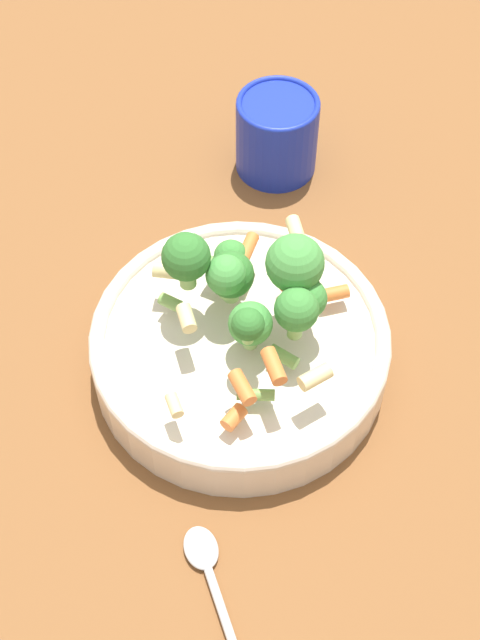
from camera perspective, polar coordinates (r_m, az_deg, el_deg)
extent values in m
plane|color=brown|center=(0.78, 0.00, -2.84)|extent=(3.00, 3.00, 0.00)
cylinder|color=beige|center=(0.77, 0.00, -1.96)|extent=(0.25, 0.25, 0.04)
torus|color=beige|center=(0.75, 0.00, -1.04)|extent=(0.25, 0.25, 0.01)
cylinder|color=#8CB766|center=(0.73, 0.66, -1.24)|extent=(0.01, 0.01, 0.01)
sphere|color=#479342|center=(0.71, 0.67, -0.22)|extent=(0.04, 0.04, 0.04)
cylinder|color=#8CB766|center=(0.73, 3.85, 1.44)|extent=(0.01, 0.01, 0.01)
sphere|color=#479342|center=(0.72, 3.93, 2.36)|extent=(0.03, 0.03, 0.03)
cylinder|color=#8CB766|center=(0.73, -3.37, 2.75)|extent=(0.01, 0.01, 0.02)
sphere|color=#33722D|center=(0.71, -3.47, 4.06)|extent=(0.04, 0.04, 0.04)
cylinder|color=#8CB766|center=(0.77, -0.57, 3.21)|extent=(0.01, 0.01, 0.01)
sphere|color=#3D8438|center=(0.76, -0.58, 4.06)|extent=(0.03, 0.03, 0.03)
cylinder|color=#8CB766|center=(0.73, 4.18, 0.43)|extent=(0.01, 0.01, 0.02)
sphere|color=#3D8438|center=(0.71, 4.28, 1.49)|extent=(0.03, 0.03, 0.03)
cylinder|color=#8CB766|center=(0.73, 3.42, 2.12)|extent=(0.02, 0.02, 0.02)
sphere|color=#479342|center=(0.70, 3.53, 3.65)|extent=(0.05, 0.05, 0.05)
cylinder|color=#8CB766|center=(0.71, 3.54, -0.50)|extent=(0.01, 0.01, 0.02)
sphere|color=#3D8438|center=(0.69, 3.64, 0.67)|extent=(0.04, 0.04, 0.04)
cylinder|color=#8CB766|center=(0.70, 0.50, -1.07)|extent=(0.01, 0.01, 0.01)
sphere|color=#33722D|center=(0.68, 0.51, -0.28)|extent=(0.03, 0.03, 0.03)
cylinder|color=#8CB766|center=(0.73, -0.89, 1.91)|extent=(0.01, 0.01, 0.01)
sphere|color=#479342|center=(0.72, -0.91, 2.90)|extent=(0.03, 0.03, 0.03)
cylinder|color=#8CB766|center=(0.75, -0.60, 1.79)|extent=(0.01, 0.01, 0.01)
sphere|color=#33722D|center=(0.73, -0.61, 2.93)|extent=(0.04, 0.04, 0.04)
cylinder|color=beige|center=(0.75, -4.83, 3.20)|extent=(0.02, 0.02, 0.01)
cylinder|color=orange|center=(0.76, 0.48, 4.58)|extent=(0.03, 0.02, 0.01)
cylinder|color=#729E4C|center=(0.72, 2.81, -2.36)|extent=(0.02, 0.03, 0.01)
cylinder|color=beige|center=(0.71, -3.44, 0.12)|extent=(0.03, 0.02, 0.01)
cylinder|color=beige|center=(0.68, 4.84, -3.66)|extent=(0.02, 0.03, 0.01)
cylinder|color=#729E4C|center=(0.76, -1.31, 3.36)|extent=(0.03, 0.03, 0.01)
cylinder|color=#729E4C|center=(0.70, 1.01, -4.80)|extent=(0.01, 0.03, 0.01)
cylinder|color=orange|center=(0.76, 6.04, 1.70)|extent=(0.02, 0.03, 0.01)
cylinder|color=orange|center=(0.69, -0.39, -6.25)|extent=(0.02, 0.02, 0.01)
cylinder|color=orange|center=(0.68, 0.48, -4.33)|extent=(0.03, 0.02, 0.01)
cylinder|color=#729E4C|center=(0.75, -4.48, 1.14)|extent=(0.02, 0.02, 0.01)
cylinder|color=orange|center=(0.77, 3.42, 2.68)|extent=(0.03, 0.03, 0.01)
cylinder|color=beige|center=(0.68, -4.23, -5.46)|extent=(0.02, 0.02, 0.01)
cylinder|color=orange|center=(0.67, 2.18, -2.96)|extent=(0.03, 0.02, 0.01)
cylinder|color=beige|center=(0.76, 3.55, 5.84)|extent=(0.02, 0.02, 0.01)
cylinder|color=#192DAD|center=(0.92, 2.37, 11.71)|extent=(0.08, 0.08, 0.08)
torus|color=#192DAD|center=(0.89, 2.46, 13.65)|extent=(0.08, 0.08, 0.01)
ellipsoid|color=silver|center=(0.70, -2.51, -14.37)|extent=(0.04, 0.04, 0.01)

